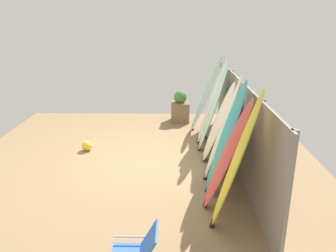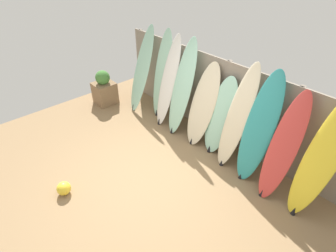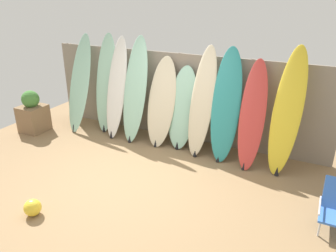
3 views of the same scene
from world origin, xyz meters
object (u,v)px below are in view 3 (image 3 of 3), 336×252
surfboard_white_2 (117,88)px  surfboard_red_8 (252,116)px  surfboard_seafoam_1 (106,85)px  planter_box (33,114)px  surfboard_cream_4 (161,102)px  surfboard_seafoam_5 (182,108)px  beach_ball (33,208)px  surfboard_seafoam_0 (80,84)px  surfboard_cream_6 (202,102)px  surfboard_teal_7 (226,106)px  surfboard_yellow_9 (287,112)px  surfboard_seafoam_3 (135,90)px

surfboard_white_2 → surfboard_red_8: bearing=-1.2°
surfboard_seafoam_1 → planter_box: size_ratio=2.27×
surfboard_seafoam_1 → surfboard_cream_4: bearing=-3.2°
surfboard_white_2 → surfboard_cream_4: 1.06m
surfboard_seafoam_5 → beach_ball: surfboard_seafoam_5 is taller
planter_box → beach_ball: 3.23m
surfboard_seafoam_0 → surfboard_seafoam_5: 2.46m
surfboard_seafoam_1 → planter_box: 1.78m
surfboard_white_2 → surfboard_cream_6: surfboard_white_2 is taller
beach_ball → surfboard_seafoam_5: bearing=72.3°
surfboard_teal_7 → beach_ball: bearing=-122.5°
surfboard_cream_6 → surfboard_red_8: size_ratio=1.09×
surfboard_red_8 → beach_ball: bearing=-129.3°
surfboard_red_8 → surfboard_yellow_9: (0.56, 0.03, 0.15)m
surfboard_cream_4 → surfboard_seafoam_0: bearing=-178.1°
surfboard_seafoam_3 → surfboard_yellow_9: (2.98, -0.01, 0.01)m
surfboard_seafoam_5 → surfboard_seafoam_3: bearing=-175.1°
surfboard_teal_7 → surfboard_white_2: bearing=179.7°
surfboard_cream_6 → beach_ball: (-1.39, -2.93, -0.89)m
surfboard_white_2 → surfboard_teal_7: bearing=-0.3°
surfboard_seafoam_5 → surfboard_teal_7: (0.90, -0.09, 0.22)m
surfboard_seafoam_3 → surfboard_red_8: surfboard_seafoam_3 is taller
surfboard_seafoam_3 → surfboard_teal_7: 1.92m
surfboard_teal_7 → planter_box: surfboard_teal_7 is taller
surfboard_seafoam_0 → beach_ball: (1.49, -2.90, -0.90)m
surfboard_white_2 → beach_ball: (0.53, -2.94, -0.91)m
surfboard_seafoam_0 → planter_box: 1.24m
surfboard_cream_6 → surfboard_teal_7: surfboard_teal_7 is taller
surfboard_red_8 → surfboard_yellow_9: bearing=3.1°
surfboard_red_8 → surfboard_cream_4: bearing=177.3°
surfboard_seafoam_3 → surfboard_seafoam_5: size_ratio=1.32×
surfboard_yellow_9 → beach_ball: surfboard_yellow_9 is taller
surfboard_cream_4 → planter_box: surfboard_cream_4 is taller
surfboard_cream_4 → planter_box: bearing=-165.3°
surfboard_seafoam_0 → surfboard_yellow_9: (4.40, 0.01, 0.04)m
surfboard_teal_7 → planter_box: bearing=-170.5°
surfboard_seafoam_0 → planter_box: bearing=-140.8°
surfboard_white_2 → surfboard_seafoam_0: bearing=-177.8°
surfboard_seafoam_5 → surfboard_teal_7: size_ratio=0.79×
surfboard_white_2 → surfboard_cream_6: size_ratio=1.02×
surfboard_white_2 → surfboard_seafoam_5: bearing=2.8°
beach_ball → surfboard_white_2: bearing=100.3°
surfboard_seafoam_1 → surfboard_cream_6: bearing=-2.9°
surfboard_seafoam_1 → surfboard_seafoam_5: 1.85m
surfboard_yellow_9 → surfboard_seafoam_3: bearing=179.7°
surfboard_seafoam_5 → surfboard_cream_6: 0.49m
planter_box → beach_ball: size_ratio=3.86×
surfboard_seafoam_3 → surfboard_cream_6: (1.46, 0.01, -0.04)m
beach_ball → surfboard_seafoam_0: bearing=117.2°
beach_ball → planter_box: bearing=136.3°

